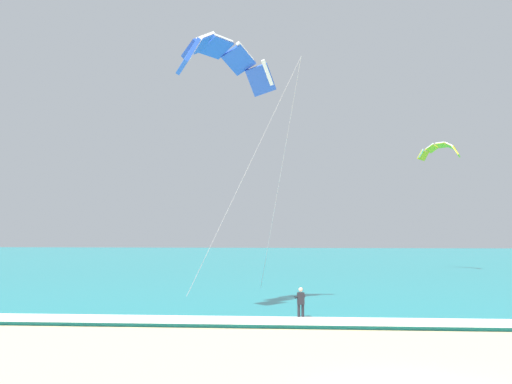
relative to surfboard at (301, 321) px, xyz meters
The scene contains 6 objects.
sea 57.87m from the surfboard, 86.97° to the left, with size 200.00×120.00×0.20m, color teal.
surf_foam 3.30m from the surfboard, 21.66° to the right, with size 200.00×2.49×0.04m, color white.
surfboard is the anchor object (origin of this frame).
kitesurfer 0.91m from the surfboard, 102.27° to the left, with size 0.59×0.59×1.69m.
kite_primary 15.06m from the surfboard, 147.29° to the left, with size 6.52×6.82×14.16m.
kite_distant 40.99m from the surfboard, 67.64° to the left, with size 3.96×4.04×1.86m.
Camera 1 is at (-2.83, -17.92, 4.54)m, focal length 42.90 mm.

